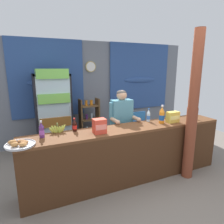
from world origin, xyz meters
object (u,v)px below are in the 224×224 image
object	(u,v)px
drink_fridge	(53,107)
plastic_lawn_chair	(135,125)
soda_bottle_water	(148,116)
snack_box_instant_noodle	(173,117)
soda_bottle_orange_soda	(162,116)
soda_bottle_grape_soda	(42,130)
bottle_shelf_rack	(89,121)
stall_counter	(133,150)
shopkeeper	(122,120)
snack_box_crackers	(99,126)
timber_post	(193,111)
soda_bottle_lime_soda	(192,114)
soda_bottle_cola	(75,126)
pastry_tray	(20,144)
banana_bunch	(57,129)

from	to	relation	value
drink_fridge	plastic_lawn_chair	bearing A→B (deg)	-11.47
soda_bottle_water	snack_box_instant_noodle	world-z (taller)	soda_bottle_water
drink_fridge	soda_bottle_water	world-z (taller)	drink_fridge
soda_bottle_orange_soda	snack_box_instant_noodle	distance (m)	0.23
plastic_lawn_chair	soda_bottle_grape_soda	xyz separation A→B (m)	(-2.28, -1.27, 0.55)
bottle_shelf_rack	soda_bottle_orange_soda	world-z (taller)	soda_bottle_orange_soda
bottle_shelf_rack	plastic_lawn_chair	world-z (taller)	bottle_shelf_rack
soda_bottle_grape_soda	drink_fridge	bearing A→B (deg)	76.95
stall_counter	shopkeeper	distance (m)	0.71
drink_fridge	snack_box_crackers	distance (m)	1.86
plastic_lawn_chair	snack_box_crackers	world-z (taller)	snack_box_crackers
stall_counter	soda_bottle_orange_soda	distance (m)	0.81
bottle_shelf_rack	timber_post	bearing A→B (deg)	-63.23
plastic_lawn_chair	soda_bottle_water	world-z (taller)	soda_bottle_water
drink_fridge	snack_box_instant_noodle	size ratio (longest dim) A/B	8.42
soda_bottle_lime_soda	soda_bottle_water	size ratio (longest dim) A/B	0.85
soda_bottle_cola	drink_fridge	bearing A→B (deg)	93.89
timber_post	shopkeeper	distance (m)	1.26
soda_bottle_cola	stall_counter	bearing A→B (deg)	-17.95
stall_counter	soda_bottle_cola	distance (m)	1.03
pastry_tray	soda_bottle_lime_soda	bearing A→B (deg)	2.93
drink_fridge	banana_bunch	bearing A→B (deg)	-95.56
timber_post	pastry_tray	xyz separation A→B (m)	(-2.64, 0.23, -0.23)
bottle_shelf_rack	plastic_lawn_chair	distance (m)	1.14
pastry_tray	banana_bunch	size ratio (longest dim) A/B	1.39
snack_box_crackers	timber_post	bearing A→B (deg)	-10.45
snack_box_instant_noodle	banana_bunch	xyz separation A→B (m)	(-1.99, 0.25, -0.04)
snack_box_instant_noodle	snack_box_crackers	bearing A→B (deg)	-179.27
pastry_tray	banana_bunch	distance (m)	0.61
stall_counter	soda_bottle_orange_soda	bearing A→B (deg)	8.24
bottle_shelf_rack	pastry_tray	xyz separation A→B (m)	(-1.53, -1.97, 0.36)
timber_post	soda_bottle_water	size ratio (longest dim) A/B	10.25
timber_post	soda_bottle_cola	distance (m)	1.95
bottle_shelf_rack	soda_bottle_grape_soda	distance (m)	2.20
timber_post	banana_bunch	bearing A→B (deg)	165.39
drink_fridge	banana_bunch	size ratio (longest dim) A/B	7.03
drink_fridge	shopkeeper	xyz separation A→B (m)	(1.08, -1.25, -0.09)
timber_post	soda_bottle_lime_soda	world-z (taller)	timber_post
drink_fridge	pastry_tray	world-z (taller)	drink_fridge
snack_box_crackers	snack_box_instant_noodle	bearing A→B (deg)	0.73
stall_counter	banana_bunch	size ratio (longest dim) A/B	13.00
soda_bottle_water	snack_box_crackers	distance (m)	1.07
soda_bottle_orange_soda	soda_bottle_water	size ratio (longest dim) A/B	1.35
snack_box_crackers	soda_bottle_water	bearing A→B (deg)	13.24
stall_counter	timber_post	bearing A→B (deg)	-13.90
soda_bottle_grape_soda	snack_box_instant_noodle	bearing A→B (deg)	-3.55
stall_counter	snack_box_instant_noodle	bearing A→B (deg)	4.00
shopkeeper	stall_counter	bearing A→B (deg)	-99.08
soda_bottle_orange_soda	snack_box_crackers	world-z (taller)	soda_bottle_orange_soda
stall_counter	plastic_lawn_chair	distance (m)	1.73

